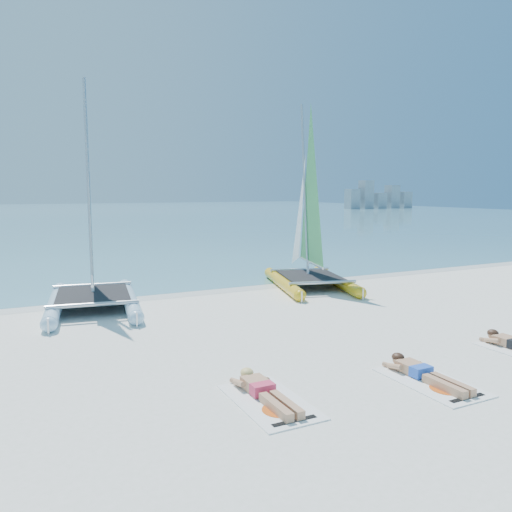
% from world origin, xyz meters
% --- Properties ---
extents(ground, '(140.00, 140.00, 0.00)m').
position_xyz_m(ground, '(0.00, 0.00, 0.00)').
color(ground, white).
rests_on(ground, ground).
extents(sea, '(140.00, 115.00, 0.01)m').
position_xyz_m(sea, '(0.00, 63.00, 0.01)').
color(sea, '#7AB9CC').
rests_on(sea, ground).
extents(wet_sand_strip, '(140.00, 1.40, 0.01)m').
position_xyz_m(wet_sand_strip, '(0.00, 5.50, 0.00)').
color(wet_sand_strip, silver).
rests_on(wet_sand_strip, ground).
extents(distant_skyline, '(14.00, 2.00, 5.00)m').
position_xyz_m(distant_skyline, '(53.71, 62.00, 1.94)').
color(distant_skyline, '#9DA5AD').
rests_on(distant_skyline, ground).
extents(catamaran_blue, '(2.99, 5.14, 6.64)m').
position_xyz_m(catamaran_blue, '(-4.28, 4.60, 1.98)').
color(catamaran_blue, '#BCDCF7').
rests_on(catamaran_blue, ground).
extents(catamaran_yellow, '(3.40, 5.15, 6.39)m').
position_xyz_m(catamaran_yellow, '(2.84, 4.91, 2.01)').
color(catamaran_yellow, yellow).
rests_on(catamaran_yellow, ground).
extents(towel_a, '(1.00, 1.85, 0.02)m').
position_xyz_m(towel_a, '(-2.80, -3.08, 0.01)').
color(towel_a, white).
rests_on(towel_a, ground).
extents(sunbather_a, '(0.37, 1.73, 0.26)m').
position_xyz_m(sunbather_a, '(-2.80, -2.89, 0.12)').
color(sunbather_a, tan).
rests_on(sunbather_a, towel_a).
extents(towel_b, '(1.00, 1.85, 0.02)m').
position_xyz_m(towel_b, '(0.01, -3.60, 0.01)').
color(towel_b, white).
rests_on(towel_b, ground).
extents(sunbather_b, '(0.37, 1.73, 0.26)m').
position_xyz_m(sunbather_b, '(0.01, -3.41, 0.12)').
color(sunbather_b, tan).
rests_on(sunbather_b, towel_b).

